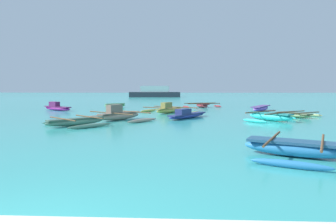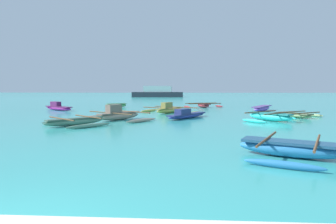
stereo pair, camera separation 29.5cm
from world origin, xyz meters
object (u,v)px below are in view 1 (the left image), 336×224
moored_boat_0 (115,105)px  moored_boat_2 (261,108)px  moored_boat_7 (119,115)px  distant_ferry (155,93)px  moored_boat_6 (202,105)px  moored_boat_10 (76,122)px  moored_boat_9 (296,148)px  moored_boat_8 (295,115)px  moored_boat_3 (187,115)px  moored_boat_5 (270,116)px  moored_boat_1 (57,107)px  moored_boat_4 (169,109)px

moored_boat_0 → moored_boat_2: size_ratio=0.56×
moored_boat_7 → distant_ferry: distant_ferry is taller
moored_boat_6 → moored_boat_10: moored_boat_6 is taller
moored_boat_0 → moored_boat_9: size_ratio=0.58×
moored_boat_0 → moored_boat_8: (14.68, -9.64, -0.05)m
moored_boat_3 → moored_boat_0: bearing=67.9°
moored_boat_6 → moored_boat_10: (-7.80, -15.09, -0.02)m
moored_boat_0 → moored_boat_2: 14.40m
moored_boat_0 → moored_boat_5: bearing=-77.4°
moored_boat_6 → moored_boat_7: moored_boat_7 is taller
moored_boat_7 → distant_ferry: (-1.82, 45.70, 0.66)m
moored_boat_8 → moored_boat_9: 12.75m
moored_boat_10 → distant_ferry: bearing=42.4°
moored_boat_9 → distant_ferry: (-9.20, 55.48, 0.73)m
moored_boat_0 → moored_boat_8: moored_boat_0 is taller
moored_boat_5 → moored_boat_8: moored_boat_5 is taller
moored_boat_7 → moored_boat_9: (7.38, -9.78, -0.07)m
moored_boat_7 → moored_boat_0: bearing=50.2°
moored_boat_1 → moored_boat_2: size_ratio=0.89×
moored_boat_0 → distant_ferry: size_ratio=0.20×
moored_boat_4 → moored_boat_6: 7.54m
moored_boat_4 → moored_boat_1: bearing=109.8°
moored_boat_5 → moored_boat_0: bearing=-174.2°
moored_boat_7 → moored_boat_9: bearing=-106.6°
moored_boat_4 → moored_boat_8: (8.80, -3.19, -0.11)m
moored_boat_1 → moored_boat_9: (14.56, -17.29, -0.02)m
moored_boat_2 → moored_boat_7: bearing=155.2°
moored_boat_7 → moored_boat_6: bearing=10.0°
moored_boat_4 → moored_boat_8: moored_boat_4 is taller
moored_boat_6 → moored_boat_8: (5.70, -10.06, -0.04)m
moored_boat_4 → distant_ferry: 40.61m
moored_boat_7 → moored_boat_8: size_ratio=1.19×
moored_boat_1 → distant_ferry: distant_ferry is taller
moored_boat_6 → moored_boat_7: 13.67m
moored_boat_9 → moored_boat_1: bearing=155.7°
moored_boat_4 → moored_boat_5: size_ratio=1.36×
moored_boat_0 → distant_ferry: (1.09, 33.86, 0.75)m
moored_boat_6 → moored_boat_0: bearing=-108.0°
moored_boat_1 → moored_boat_2: moored_boat_1 is taller
moored_boat_3 → moored_boat_9: bearing=-131.1°
moored_boat_7 → moored_boat_10: size_ratio=1.23×
moored_boat_1 → moored_boat_4: (10.14, -2.13, 0.01)m
moored_boat_6 → distant_ferry: 34.37m
moored_boat_5 → distant_ferry: size_ratio=0.33×
moored_boat_7 → moored_boat_8: (11.77, 2.19, -0.14)m
moored_boat_9 → moored_boat_5: bearing=103.5°
moored_boat_0 → moored_boat_5: moored_boat_5 is taller
moored_boat_2 → moored_boat_9: bearing=-161.7°
moored_boat_3 → distant_ferry: 44.85m
moored_boat_3 → moored_boat_8: size_ratio=0.95×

